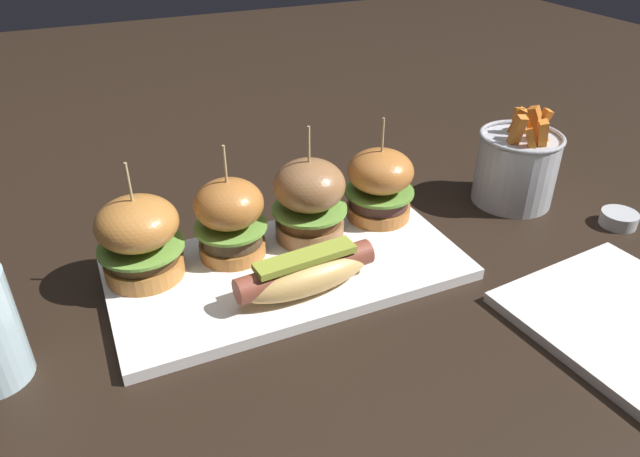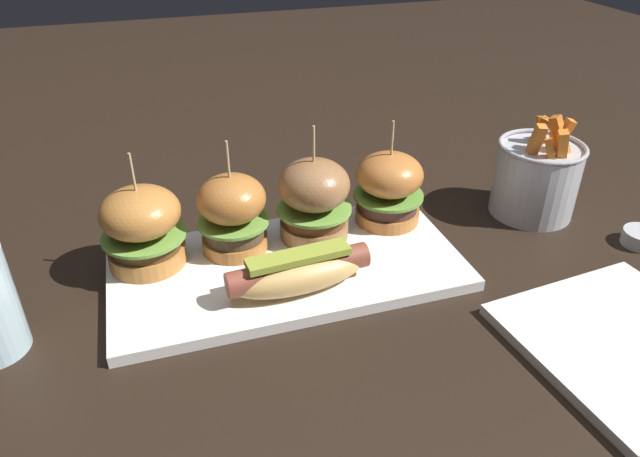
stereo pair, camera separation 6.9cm
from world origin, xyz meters
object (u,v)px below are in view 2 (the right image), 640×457
at_px(slider_far_left, 143,227).
at_px(slider_center_right, 314,199).
at_px(slider_center_left, 233,213).
at_px(fries_bucket, 536,177).
at_px(hot_dog, 300,272).
at_px(side_plate, 628,344).
at_px(platter_main, 287,267).
at_px(slider_far_right, 389,187).

relative_size(slider_far_left, slider_center_right, 0.95).
bearing_deg(slider_center_left, fries_bucket, -1.67).
bearing_deg(hot_dog, fries_bucket, 14.07).
xyz_separation_m(hot_dog, fries_bucket, (0.37, 0.09, 0.02)).
bearing_deg(side_plate, slider_far_left, 148.04).
distance_m(platter_main, slider_far_left, 0.18).
bearing_deg(hot_dog, slider_center_left, 117.44).
distance_m(hot_dog, slider_center_right, 0.12).
bearing_deg(side_plate, slider_far_right, 116.11).
bearing_deg(fries_bucket, slider_center_right, 177.98).
distance_m(platter_main, fries_bucket, 0.37).
relative_size(slider_far_left, slider_center_left, 0.99).
height_order(slider_far_left, slider_center_left, same).
distance_m(platter_main, side_plate, 0.38).
bearing_deg(slider_center_left, slider_center_right, -0.58).
xyz_separation_m(platter_main, hot_dog, (0.00, -0.05, 0.03)).
height_order(platter_main, slider_center_right, slider_center_right).
relative_size(hot_dog, slider_center_right, 1.10).
bearing_deg(fries_bucket, side_plate, -104.60).
height_order(hot_dog, slider_far_right, slider_far_right).
relative_size(hot_dog, slider_far_right, 1.17).
bearing_deg(side_plate, hot_dog, 148.76).
xyz_separation_m(slider_far_right, side_plate, (0.14, -0.29, -0.06)).
distance_m(hot_dog, side_plate, 0.35).
height_order(platter_main, fries_bucket, fries_bucket).
bearing_deg(fries_bucket, platter_main, -174.13).
height_order(slider_far_left, slider_far_right, slider_far_left).
relative_size(hot_dog, slider_far_left, 1.15).
relative_size(platter_main, fries_bucket, 2.81).
distance_m(platter_main, slider_center_right, 0.09).
xyz_separation_m(platter_main, slider_center_right, (0.05, 0.05, 0.06)).
xyz_separation_m(slider_far_right, fries_bucket, (0.21, -0.02, -0.01)).
distance_m(slider_far_left, fries_bucket, 0.52).
xyz_separation_m(slider_far_left, slider_center_left, (0.11, -0.00, 0.00)).
height_order(slider_center_left, slider_far_right, slider_center_left).
height_order(hot_dog, fries_bucket, fries_bucket).
distance_m(hot_dog, fries_bucket, 0.38).
bearing_deg(fries_bucket, slider_far_left, 178.60).
bearing_deg(slider_far_left, slider_far_right, 1.24).
xyz_separation_m(hot_dog, side_plate, (0.29, -0.18, -0.03)).
distance_m(slider_far_left, slider_far_right, 0.31).
distance_m(slider_center_right, fries_bucket, 0.32).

